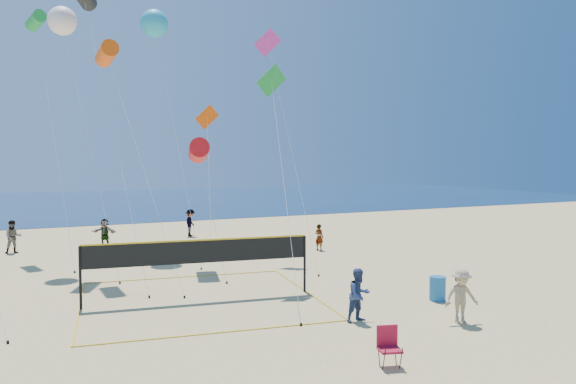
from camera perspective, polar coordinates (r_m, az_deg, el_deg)
name	(u,v)px	position (r m, az deg, el deg)	size (l,w,h in m)	color
ocean	(67,203)	(73.39, -21.53, -1.08)	(140.00, 50.00, 0.03)	#102A4C
bystander_a	(359,295)	(19.56, 7.23, -10.34)	(0.89, 0.69, 1.83)	navy
bystander_b	(461,296)	(20.07, 17.20, -10.08)	(1.19, 0.69, 1.85)	tan
far_person_1	(105,233)	(37.11, -18.13, -3.94)	(1.63, 0.52, 1.76)	gray
far_person_2	(319,237)	(33.93, 3.19, -4.61)	(0.58, 0.38, 1.59)	gray
far_person_3	(13,237)	(36.53, -26.15, -4.11)	(0.94, 0.73, 1.93)	gray
far_person_4	(190,223)	(40.45, -9.88, -3.10)	(1.24, 0.72, 1.93)	gray
camp_chair	(389,344)	(15.79, 10.18, -14.93)	(0.71, 0.83, 1.19)	#A4122C
trash_barrel	(438,288)	(23.01, 14.95, -9.45)	(0.63, 0.63, 0.94)	#1962A4
volleyball_net	(199,259)	(22.37, -9.01, -6.69)	(10.12, 9.99, 2.40)	black
kite_2	(107,54)	(28.53, -17.93, 13.20)	(2.38, 7.26, 11.01)	#ED510A
kite_4	(273,94)	(24.72, -1.54, 9.95)	(2.68, 6.70, 9.73)	green
kite_5	(271,56)	(32.29, -1.78, 13.60)	(1.51, 6.98, 12.89)	#E136A3
kite_6	(62,21)	(32.52, -21.95, 15.81)	(2.62, 7.36, 13.40)	white
kite_7	(154,23)	(35.15, -13.44, 16.33)	(1.91, 7.64, 14.25)	#25A4CA
kite_8	(36,21)	(36.61, -24.24, 15.56)	(1.79, 8.06, 13.94)	green
kite_9	(207,123)	(38.43, -8.20, 6.94)	(2.61, 6.08, 9.19)	#ED510A
kite_10	(199,151)	(28.50, -9.06, 4.16)	(1.54, 5.31, 6.57)	red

